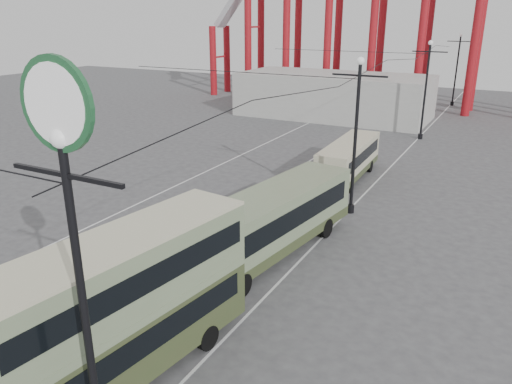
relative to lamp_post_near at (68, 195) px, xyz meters
The scene contains 11 objects.
ground 10.11m from the lamp_post_near, 151.82° to the left, with size 160.00×160.00×0.00m, color #454547.
road_markings 24.87m from the lamp_post_near, 105.88° to the left, with size 12.52×120.00×0.01m.
lamp_post_near is the anchor object (origin of this frame).
lamp_post_mid 21.24m from the lamp_post_near, 90.00° to the left, with size 3.20×0.44×9.32m.
lamp_post_far 43.12m from the lamp_post_near, 90.00° to the left, with size 3.20×0.44×9.32m.
lamp_post_distant 65.08m from the lamp_post_near, 90.00° to the left, with size 3.20×0.44×9.32m.
fairground_shed 51.61m from the lamp_post_near, 103.06° to the left, with size 22.00×10.00×5.00m, color #A3A39E.
double_decker_bus 6.18m from the lamp_post_near, 120.73° to the left, with size 3.69×9.81×5.14m.
single_decker_green 14.87m from the lamp_post_near, 97.48° to the left, with size 4.33×12.11×3.35m.
single_decker_cream 28.15m from the lamp_post_near, 94.74° to the left, with size 2.52×9.04×2.79m.
pedestrian 13.70m from the lamp_post_near, 108.04° to the left, with size 0.62×0.40×1.69m, color black.
Camera 1 is at (13.89, -9.99, 11.50)m, focal length 35.00 mm.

